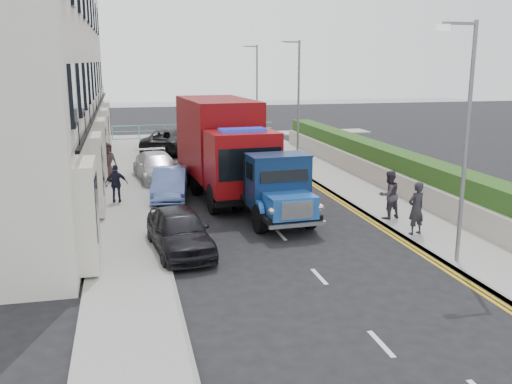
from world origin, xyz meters
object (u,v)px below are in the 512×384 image
lamp_mid (296,97)px  red_lorry (222,145)px  parked_car_front (179,231)px  bedford_lorry (277,192)px  lamp_near (463,131)px  lamp_far (255,88)px  pedestrian_east_near (416,208)px

lamp_mid → red_lorry: (-5.06, -5.35, -1.74)m
parked_car_front → bedford_lorry: bearing=26.6°
lamp_near → red_lorry: bearing=115.4°
lamp_far → parked_car_front: lamp_far is taller
lamp_mid → parked_car_front: (-7.78, -13.00, -3.29)m
pedestrian_east_near → lamp_mid: bearing=-105.5°
red_lorry → parked_car_front: red_lorry is taller
bedford_lorry → lamp_far: bearing=75.3°
lamp_near → lamp_far: same height
lamp_mid → parked_car_front: size_ratio=1.68×
lamp_mid → bedford_lorry: bearing=-110.6°
lamp_near → red_lorry: lamp_near is taller
red_lorry → lamp_far: bearing=67.5°
lamp_mid → lamp_near: bearing=-90.0°
lamp_far → parked_car_front: (-7.78, -23.00, -3.29)m
lamp_near → parked_car_front: (-7.78, 3.00, -3.29)m
bedford_lorry → parked_car_front: 4.56m
lamp_mid → parked_car_front: 15.50m
lamp_far → pedestrian_east_near: lamp_far is taller
lamp_mid → red_lorry: size_ratio=0.85×
lamp_far → pedestrian_east_near: (0.22, -23.28, -2.96)m
lamp_near → red_lorry: (-5.06, 10.65, -1.74)m
lamp_far → bedford_lorry: 21.12m
lamp_near → parked_car_front: lamp_near is taller
parked_car_front → red_lorry: bearing=64.4°
red_lorry → parked_car_front: 8.26m
lamp_near → lamp_far: (0.00, 26.00, 0.00)m
red_lorry → pedestrian_east_near: size_ratio=4.52×
parked_car_front → lamp_mid: bearing=53.1°
pedestrian_east_near → lamp_near: bearing=68.9°
lamp_far → bedford_lorry: (-3.96, -20.56, -2.80)m
lamp_far → bedford_lorry: lamp_far is taller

